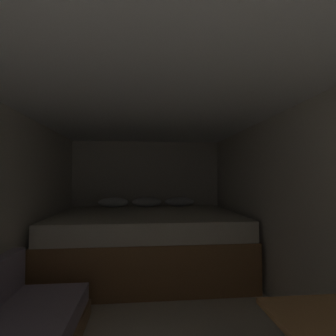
% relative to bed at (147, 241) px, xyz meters
% --- Properties ---
extents(wall_back, '(2.74, 0.05, 1.99)m').
position_rel_bed_xyz_m(wall_back, '(0.00, 0.98, 0.58)').
color(wall_back, beige).
rests_on(wall_back, ground).
extents(wall_right, '(0.05, 5.01, 1.99)m').
position_rel_bed_xyz_m(wall_right, '(1.35, -1.54, 0.58)').
color(wall_right, beige).
rests_on(wall_right, ground).
extents(ceiling_slab, '(2.74, 5.01, 0.05)m').
position_rel_bed_xyz_m(ceiling_slab, '(0.00, -1.54, 1.59)').
color(ceiling_slab, white).
rests_on(ceiling_slab, wall_left).
extents(bed, '(2.52, 1.84, 0.99)m').
position_rel_bed_xyz_m(bed, '(0.00, 0.00, 0.00)').
color(bed, olive).
rests_on(bed, ground).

